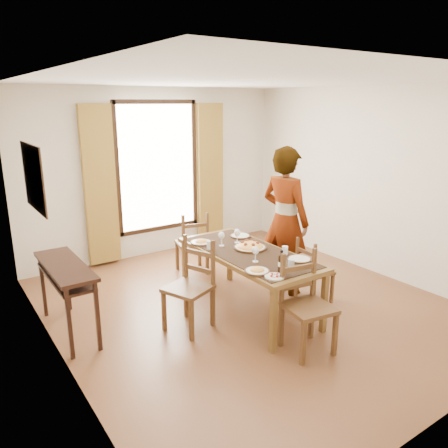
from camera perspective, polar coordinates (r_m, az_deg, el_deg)
ground at (r=5.60m, az=3.23°, el=-10.52°), size 5.00×5.00×0.00m
room_shell at (r=5.21m, az=2.58°, el=5.41°), size 4.60×5.10×2.74m
console_table at (r=5.01m, az=-20.00°, el=-6.18°), size 0.38×1.20×0.80m
dining_table at (r=5.22m, az=3.18°, el=-4.30°), size 0.85×1.91×0.76m
chair_west at (r=4.91m, az=-4.43°, el=-8.33°), size 0.58×0.58×1.02m
chair_north at (r=6.45m, az=-4.14°, el=-2.72°), size 0.50×0.50×0.94m
chair_south at (r=4.55m, az=10.72°, el=-10.60°), size 0.51×0.51×1.02m
chair_east at (r=5.65m, az=11.54°, el=-6.25°), size 0.39×0.39×0.84m
man at (r=5.75m, az=7.97°, el=0.43°), size 0.87×0.71×1.94m
plate_sw at (r=4.58m, az=4.35°, el=-5.96°), size 0.27×0.27×0.05m
plate_se at (r=4.97m, az=9.82°, el=-4.37°), size 0.27×0.27×0.05m
plate_nw at (r=5.48m, az=-2.99°, el=-2.25°), size 0.27×0.27×0.05m
plate_ne at (r=5.74m, az=2.13°, el=-1.40°), size 0.27×0.27×0.05m
pasta_platter at (r=5.28m, az=3.42°, el=-2.71°), size 0.40×0.40×0.10m
caprese_plate at (r=4.46m, az=6.61°, el=-6.71°), size 0.20×0.20×0.04m
wine_glass_a at (r=4.84m, az=4.14°, el=-3.94°), size 0.08×0.08×0.18m
wine_glass_b at (r=5.47m, az=1.74°, el=-1.56°), size 0.08×0.08×0.18m
wine_glass_c at (r=5.35m, az=-0.32°, el=-1.94°), size 0.08×0.08×0.18m
tumbler_a at (r=5.12m, az=7.96°, el=-3.43°), size 0.07×0.07×0.10m
tumbler_b at (r=5.26m, az=-1.89°, el=-2.77°), size 0.07×0.07×0.10m
tumbler_c at (r=4.72m, az=8.76°, el=-5.15°), size 0.07×0.07×0.10m
wine_bottle at (r=4.55m, az=7.50°, el=-4.89°), size 0.07×0.07×0.25m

